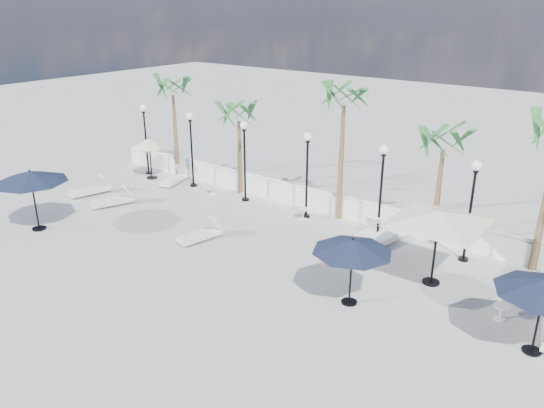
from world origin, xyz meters
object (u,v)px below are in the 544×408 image
Objects in this scene: lounger_3 at (200,234)px; parasol_navy_mid at (352,246)px; lounger_2 at (174,179)px; parasol_navy_left at (30,177)px; lounger_0 at (90,190)px; parasol_cream_sq_a at (439,212)px; lounger_1 at (112,200)px; lounger_5 at (365,236)px; parasol_cream_small at (149,143)px; lounger_4 at (385,236)px.

parasol_navy_mid reaches higher than lounger_3.
lounger_2 is 7.91m from parasol_navy_left.
lounger_0 is 17.11m from parasol_cream_sq_a.
lounger_0 is 1.07× the size of lounger_3.
lounger_2 is (-0.09, 3.99, 0.00)m from lounger_1.
lounger_2 is at bearing 156.71° from lounger_3.
lounger_1 is 0.99× the size of lounger_2.
lounger_0 is 0.85× the size of parasol_navy_mid.
lounger_1 is 0.83× the size of parasol_navy_mid.
lounger_1 is at bearing 87.53° from parasol_navy_left.
lounger_3 is at bearing 175.38° from parasol_navy_mid.
parasol_navy_left is 13.59m from parasol_navy_mid.
parasol_cream_small reaches higher than lounger_5.
lounger_0 is 0.37× the size of parasol_cream_sq_a.
parasol_navy_left is at bearing -105.47° from lounger_2.
lounger_1 is (2.12, -0.25, -0.01)m from lounger_0.
parasol_cream_small is at bearing 162.28° from parasol_navy_mid.
lounger_1 is at bearing 7.32° from lounger_0.
lounger_5 is 0.84× the size of parasol_navy_mid.
parasol_navy_mid is at bearing 9.67° from lounger_0.
lounger_2 is (2.03, 3.75, -0.01)m from lounger_0.
lounger_0 is at bearing -166.09° from lounger_1.
lounger_4 is at bearing 102.93° from parasol_navy_mid.
parasol_cream_sq_a reaches higher than lounger_0.
lounger_0 is 0.95× the size of parasol_cream_small.
lounger_5 reaches higher than lounger_0.
lounger_4 is at bearing 143.10° from parasol_cream_sq_a.
lounger_4 is at bearing 32.57° from lounger_5.
lounger_0 is 1.02× the size of lounger_5.
lounger_3 is (6.04, -0.32, -0.01)m from lounger_1.
lounger_3 is at bearing -165.65° from parasol_cream_sq_a.
lounger_4 reaches higher than lounger_1.
parasol_cream_sq_a is at bearing -28.44° from lounger_5.
lounger_3 is (8.15, -0.56, -0.02)m from lounger_0.
lounger_3 is 0.89× the size of parasol_cream_small.
parasol_navy_left is 1.18× the size of parasol_navy_mid.
parasol_navy_left is 0.52× the size of parasol_cream_sq_a.
parasol_cream_sq_a reaches higher than parasol_navy_mid.
parasol_cream_small is (-13.73, -0.09, 1.67)m from lounger_4.
parasol_navy_left is at bearing -151.49° from lounger_5.
parasol_cream_sq_a is 16.57m from parasol_cream_small.
lounger_3 is at bearing 17.50° from lounger_1.
lounger_0 is at bearing -169.65° from lounger_5.
lounger_5 is at bearing 27.42° from lounger_0.
parasol_navy_mid reaches higher than lounger_0.
parasol_cream_sq_a reaches higher than lounger_5.
parasol_navy_mid reaches higher than lounger_2.
parasol_cream_small is (-7.73, 4.17, 1.70)m from lounger_3.
lounger_1 is 12.67m from lounger_4.
parasol_cream_sq_a is at bearing 27.89° from lounger_1.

